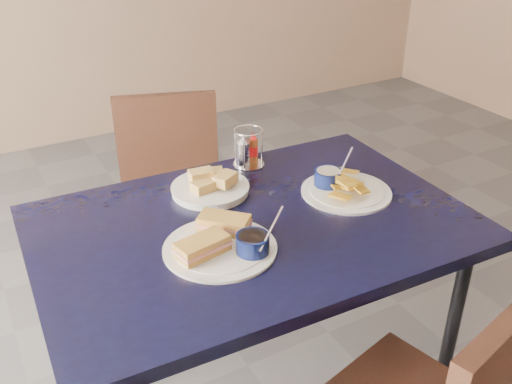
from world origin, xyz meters
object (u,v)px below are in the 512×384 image
plantain_plate (341,186)px  dining_table (254,239)px  bread_basket (210,186)px  chair_far (165,189)px  sandwich_plate (223,241)px  condiment_caddy (247,151)px

plantain_plate → dining_table: bearing=-175.7°
dining_table → bread_basket: bread_basket is taller
dining_table → bread_basket: bearing=99.1°
dining_table → bread_basket: (-0.04, 0.22, 0.09)m
chair_far → dining_table: bearing=-89.5°
chair_far → bread_basket: (-0.03, -0.53, 0.27)m
chair_far → bread_basket: 0.59m
plantain_plate → sandwich_plate: bearing=-167.1°
chair_far → plantain_plate: size_ratio=3.05×
sandwich_plate → plantain_plate: 0.48m
dining_table → plantain_plate: size_ratio=4.45×
chair_far → sandwich_plate: chair_far is taller
dining_table → plantain_plate: bearing=4.3°
dining_table → plantain_plate: plantain_plate is taller
dining_table → sandwich_plate: (-0.14, -0.08, 0.09)m
plantain_plate → bread_basket: size_ratio=1.17×
sandwich_plate → bread_basket: 0.32m
dining_table → chair_far: chair_far is taller
condiment_caddy → plantain_plate: bearing=-61.4°
chair_far → bread_basket: size_ratio=3.58×
dining_table → bread_basket: 0.24m
chair_far → condiment_caddy: size_ratio=6.46×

